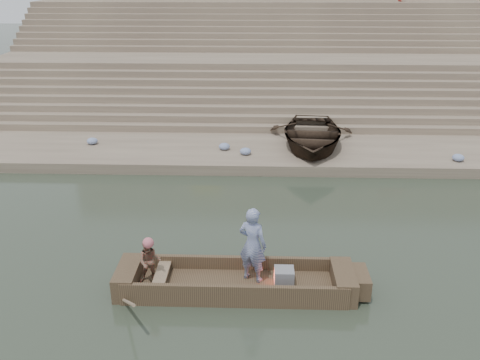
# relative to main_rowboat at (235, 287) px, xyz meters

# --- Properties ---
(ground) EXTENTS (120.00, 120.00, 0.00)m
(ground) POSITION_rel_main_rowboat_xyz_m (2.72, 1.20, -0.11)
(ground) COLOR #2A3326
(ground) RESTS_ON ground
(lower_landing) EXTENTS (32.00, 4.00, 0.40)m
(lower_landing) POSITION_rel_main_rowboat_xyz_m (2.72, 9.20, 0.09)
(lower_landing) COLOR gray
(lower_landing) RESTS_ON ground
(mid_landing) EXTENTS (32.00, 3.00, 2.80)m
(mid_landing) POSITION_rel_main_rowboat_xyz_m (2.72, 16.70, 1.29)
(mid_landing) COLOR gray
(mid_landing) RESTS_ON ground
(upper_landing) EXTENTS (32.00, 3.00, 5.20)m
(upper_landing) POSITION_rel_main_rowboat_xyz_m (2.72, 23.70, 2.49)
(upper_landing) COLOR gray
(upper_landing) RESTS_ON ground
(ghat_steps) EXTENTS (32.00, 11.00, 5.20)m
(ghat_steps) POSITION_rel_main_rowboat_xyz_m (2.72, 18.39, 1.69)
(ghat_steps) COLOR gray
(ghat_steps) RESTS_ON ground
(main_rowboat) EXTENTS (5.00, 1.30, 0.22)m
(main_rowboat) POSITION_rel_main_rowboat_xyz_m (0.00, 0.00, 0.00)
(main_rowboat) COLOR brown
(main_rowboat) RESTS_ON ground
(rowboat_trim) EXTENTS (6.04, 2.63, 1.79)m
(rowboat_trim) POSITION_rel_main_rowboat_xyz_m (0.21, -0.01, 0.20)
(rowboat_trim) COLOR brown
(rowboat_trim) RESTS_ON ground
(standing_man) EXTENTS (0.81, 0.70, 1.89)m
(standing_man) POSITION_rel_main_rowboat_xyz_m (0.41, 0.18, 1.05)
(standing_man) COLOR navy
(standing_man) RESTS_ON main_rowboat
(rowing_man) EXTENTS (0.59, 0.48, 1.12)m
(rowing_man) POSITION_rel_main_rowboat_xyz_m (-2.00, -0.02, 0.67)
(rowing_man) COLOR #206245
(rowing_man) RESTS_ON main_rowboat
(television) EXTENTS (0.46, 0.42, 0.40)m
(television) POSITION_rel_main_rowboat_xyz_m (1.14, 0.00, 0.31)
(television) COLOR slate
(television) RESTS_ON main_rowboat
(beached_rowboat) EXTENTS (3.97, 5.25, 1.03)m
(beached_rowboat) POSITION_rel_main_rowboat_xyz_m (2.68, 9.46, 0.80)
(beached_rowboat) COLOR #2D2116
(beached_rowboat) RESTS_ON lower_landing
(cloth_bundles) EXTENTS (14.79, 2.26, 0.26)m
(cloth_bundles) POSITION_rel_main_rowboat_xyz_m (0.90, 8.96, 0.42)
(cloth_bundles) COLOR #3F5999
(cloth_bundles) RESTS_ON lower_landing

